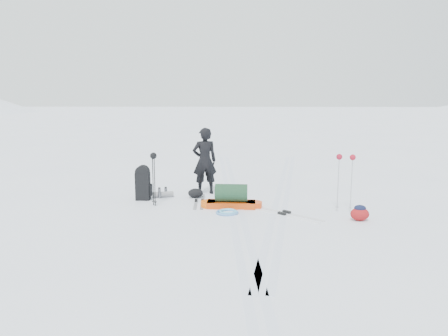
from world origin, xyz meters
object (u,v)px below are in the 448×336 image
(expedition_rucksack, at_px, (145,184))
(ski_poles_black, at_px, (153,162))
(skier, at_px, (205,161))
(pulk_sled, at_px, (231,198))

(expedition_rucksack, height_order, ski_poles_black, ski_poles_black)
(skier, distance_m, ski_poles_black, 1.82)
(skier, height_order, expedition_rucksack, skier)
(skier, height_order, ski_poles_black, skier)
(skier, bearing_deg, pulk_sled, 101.21)
(skier, xyz_separation_m, ski_poles_black, (-1.15, -1.40, 0.17))
(skier, xyz_separation_m, expedition_rucksack, (-1.51, -0.77, -0.50))
(pulk_sled, relative_size, expedition_rucksack, 1.62)
(expedition_rucksack, bearing_deg, ski_poles_black, -60.19)
(pulk_sled, distance_m, ski_poles_black, 2.12)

